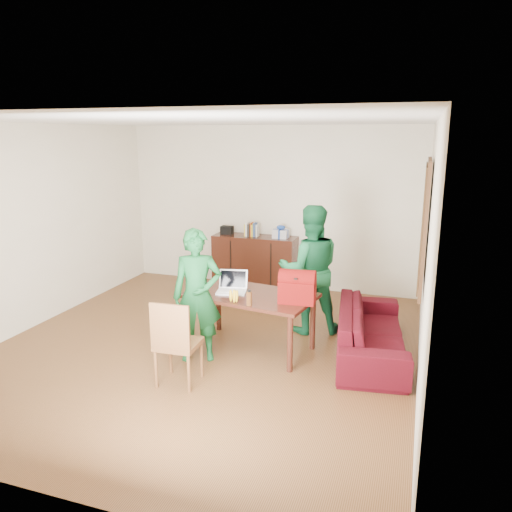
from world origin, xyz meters
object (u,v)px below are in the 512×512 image
(person_far, at_px, (310,269))
(laptop, at_px, (231,289))
(red_bag, at_px, (297,290))
(sofa, at_px, (371,331))
(bottle, at_px, (249,298))
(table, at_px, (251,301))
(chair, at_px, (178,359))
(person_near, at_px, (197,296))

(person_far, xyz_separation_m, laptop, (-0.78, -0.82, -0.10))
(red_bag, bearing_deg, sofa, 24.54)
(person_far, distance_m, laptop, 1.14)
(bottle, bearing_deg, person_far, 70.48)
(laptop, height_order, sofa, laptop)
(sofa, bearing_deg, table, 95.26)
(laptop, distance_m, bottle, 0.51)
(chair, bearing_deg, person_far, 59.19)
(sofa, bearing_deg, bottle, 111.69)
(red_bag, bearing_deg, laptop, 169.23)
(chair, relative_size, person_near, 0.61)
(bottle, xyz_separation_m, sofa, (1.28, 0.72, -0.51))
(person_near, bearing_deg, table, 18.44)
(person_far, relative_size, bottle, 9.31)
(bottle, distance_m, red_bag, 0.56)
(chair, height_order, bottle, chair)
(person_far, bearing_deg, chair, 41.34)
(laptop, relative_size, sofa, 0.20)
(chair, height_order, person_far, person_far)
(chair, relative_size, sofa, 0.48)
(person_far, xyz_separation_m, sofa, (0.86, -0.47, -0.56))
(table, height_order, bottle, bottle)
(person_far, relative_size, laptop, 4.34)
(bottle, height_order, sofa, bottle)
(person_near, height_order, person_far, person_far)
(person_far, relative_size, sofa, 0.87)
(chair, distance_m, person_far, 2.17)
(laptop, relative_size, red_bag, 0.96)
(person_near, distance_m, person_far, 1.61)
(red_bag, relative_size, sofa, 0.21)
(person_far, distance_m, bottle, 1.27)
(chair, distance_m, person_near, 0.79)
(person_near, distance_m, red_bag, 1.14)
(chair, bearing_deg, red_bag, 39.23)
(table, bearing_deg, laptop, -163.25)
(person_near, bearing_deg, chair, -109.11)
(person_far, height_order, red_bag, person_far)
(chair, height_order, sofa, chair)
(table, relative_size, bottle, 8.87)
(table, xyz_separation_m, laptop, (-0.24, -0.03, 0.13))
(table, height_order, laptop, laptop)
(person_near, distance_m, sofa, 2.10)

